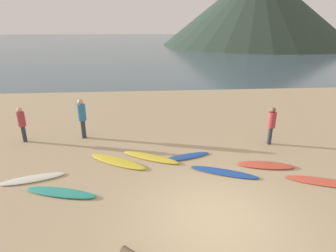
{
  "coord_description": "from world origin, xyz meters",
  "views": [
    {
      "loc": [
        -1.77,
        -6.06,
        4.97
      ],
      "look_at": [
        -0.83,
        5.6,
        0.6
      ],
      "focal_mm": 30.07,
      "sensor_mm": 36.0,
      "label": 1
    }
  ],
  "objects_px": {
    "person_2": "(271,123)",
    "person_0": "(22,122)",
    "surfboard_5": "(224,172)",
    "surfboard_7": "(326,182)",
    "surfboard_4": "(186,157)",
    "surfboard_6": "(265,165)",
    "person_1": "(82,115)",
    "surfboard_1": "(61,192)",
    "surfboard_2": "(117,161)",
    "surfboard_0": "(33,179)",
    "surfboard_3": "(151,157)"
  },
  "relations": [
    {
      "from": "surfboard_5",
      "to": "surfboard_6",
      "type": "height_order",
      "value": "surfboard_6"
    },
    {
      "from": "surfboard_3",
      "to": "person_1",
      "type": "distance_m",
      "value": 3.89
    },
    {
      "from": "surfboard_1",
      "to": "surfboard_4",
      "type": "distance_m",
      "value": 4.69
    },
    {
      "from": "surfboard_5",
      "to": "person_1",
      "type": "relative_size",
      "value": 1.31
    },
    {
      "from": "surfboard_5",
      "to": "person_2",
      "type": "xyz_separation_m",
      "value": [
        2.6,
        2.3,
        0.93
      ]
    },
    {
      "from": "surfboard_3",
      "to": "surfboard_1",
      "type": "bearing_deg",
      "value": -113.35
    },
    {
      "from": "surfboard_7",
      "to": "surfboard_6",
      "type": "bearing_deg",
      "value": 160.57
    },
    {
      "from": "surfboard_5",
      "to": "person_0",
      "type": "height_order",
      "value": "person_0"
    },
    {
      "from": "person_1",
      "to": "surfboard_2",
      "type": "bearing_deg",
      "value": -86.11
    },
    {
      "from": "surfboard_5",
      "to": "surfboard_7",
      "type": "relative_size",
      "value": 0.94
    },
    {
      "from": "surfboard_6",
      "to": "surfboard_7",
      "type": "height_order",
      "value": "surfboard_6"
    },
    {
      "from": "surfboard_6",
      "to": "surfboard_4",
      "type": "bearing_deg",
      "value": 173.45
    },
    {
      "from": "surfboard_4",
      "to": "person_0",
      "type": "relative_size",
      "value": 1.26
    },
    {
      "from": "surfboard_5",
      "to": "surfboard_4",
      "type": "bearing_deg",
      "value": 155.6
    },
    {
      "from": "surfboard_6",
      "to": "person_0",
      "type": "distance_m",
      "value": 10.14
    },
    {
      "from": "surfboard_2",
      "to": "surfboard_7",
      "type": "xyz_separation_m",
      "value": [
        6.95,
        -2.0,
        -0.02
      ]
    },
    {
      "from": "person_0",
      "to": "person_2",
      "type": "xyz_separation_m",
      "value": [
        10.58,
        -1.11,
        0.04
      ]
    },
    {
      "from": "surfboard_0",
      "to": "surfboard_1",
      "type": "xyz_separation_m",
      "value": [
        1.17,
        -0.92,
        0.01
      ]
    },
    {
      "from": "surfboard_1",
      "to": "person_1",
      "type": "relative_size",
      "value": 1.29
    },
    {
      "from": "surfboard_1",
      "to": "person_0",
      "type": "distance_m",
      "value": 5.08
    },
    {
      "from": "surfboard_3",
      "to": "surfboard_4",
      "type": "height_order",
      "value": "surfboard_3"
    },
    {
      "from": "surfboard_1",
      "to": "person_1",
      "type": "distance_m",
      "value": 4.58
    },
    {
      "from": "surfboard_5",
      "to": "surfboard_7",
      "type": "height_order",
      "value": "surfboard_5"
    },
    {
      "from": "surfboard_5",
      "to": "surfboard_3",
      "type": "bearing_deg",
      "value": 176.5
    },
    {
      "from": "surfboard_6",
      "to": "surfboard_7",
      "type": "xyz_separation_m",
      "value": [
        1.53,
        -1.27,
        -0.01
      ]
    },
    {
      "from": "surfboard_4",
      "to": "person_1",
      "type": "distance_m",
      "value": 5.03
    },
    {
      "from": "surfboard_1",
      "to": "surfboard_4",
      "type": "xyz_separation_m",
      "value": [
        4.17,
        2.13,
        -0.02
      ]
    },
    {
      "from": "person_0",
      "to": "surfboard_0",
      "type": "bearing_deg",
      "value": 37.43
    },
    {
      "from": "surfboard_1",
      "to": "surfboard_7",
      "type": "xyz_separation_m",
      "value": [
        8.5,
        -0.07,
        -0.02
      ]
    },
    {
      "from": "person_0",
      "to": "person_2",
      "type": "relative_size",
      "value": 0.96
    },
    {
      "from": "surfboard_6",
      "to": "person_2",
      "type": "distance_m",
      "value": 2.33
    },
    {
      "from": "surfboard_4",
      "to": "person_2",
      "type": "bearing_deg",
      "value": -1.94
    },
    {
      "from": "person_2",
      "to": "person_0",
      "type": "bearing_deg",
      "value": 3.72
    },
    {
      "from": "person_0",
      "to": "surfboard_3",
      "type": "bearing_deg",
      "value": 82.23
    },
    {
      "from": "surfboard_2",
      "to": "surfboard_3",
      "type": "height_order",
      "value": "surfboard_3"
    },
    {
      "from": "surfboard_0",
      "to": "surfboard_6",
      "type": "distance_m",
      "value": 8.14
    },
    {
      "from": "surfboard_4",
      "to": "surfboard_7",
      "type": "xyz_separation_m",
      "value": [
        4.33,
        -2.21,
        0.0
      ]
    },
    {
      "from": "surfboard_4",
      "to": "surfboard_5",
      "type": "bearing_deg",
      "value": -65.34
    },
    {
      "from": "surfboard_2",
      "to": "surfboard_4",
      "type": "bearing_deg",
      "value": 37.49
    },
    {
      "from": "surfboard_3",
      "to": "surfboard_5",
      "type": "bearing_deg",
      "value": 1.44
    },
    {
      "from": "surfboard_2",
      "to": "surfboard_6",
      "type": "relative_size",
      "value": 1.21
    },
    {
      "from": "surfboard_0",
      "to": "person_1",
      "type": "height_order",
      "value": "person_1"
    },
    {
      "from": "person_1",
      "to": "surfboard_5",
      "type": "bearing_deg",
      "value": -63.68
    },
    {
      "from": "person_0",
      "to": "person_1",
      "type": "distance_m",
      "value": 2.52
    },
    {
      "from": "surfboard_6",
      "to": "surfboard_7",
      "type": "relative_size",
      "value": 0.81
    },
    {
      "from": "surfboard_2",
      "to": "person_0",
      "type": "bearing_deg",
      "value": -175.88
    },
    {
      "from": "surfboard_0",
      "to": "surfboard_2",
      "type": "bearing_deg",
      "value": 4.19
    },
    {
      "from": "surfboard_4",
      "to": "person_0",
      "type": "distance_m",
      "value": 7.21
    },
    {
      "from": "surfboard_0",
      "to": "surfboard_4",
      "type": "height_order",
      "value": "surfboard_0"
    },
    {
      "from": "surfboard_0",
      "to": "person_0",
      "type": "bearing_deg",
      "value": 98.31
    }
  ]
}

